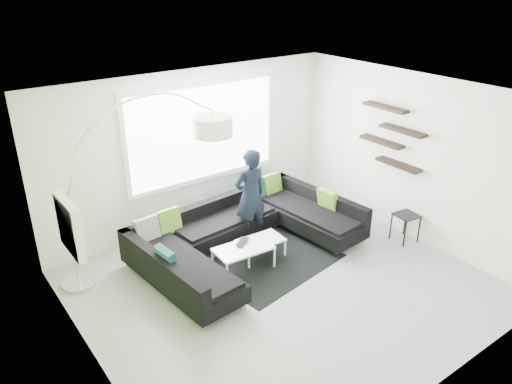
# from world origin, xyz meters

# --- Properties ---
(ground) EXTENTS (5.50, 5.50, 0.00)m
(ground) POSITION_xyz_m (0.00, 0.00, 0.00)
(ground) COLOR gray
(ground) RESTS_ON ground
(room_shell) EXTENTS (5.54, 5.04, 2.82)m
(room_shell) POSITION_xyz_m (0.04, 0.21, 1.81)
(room_shell) COLOR white
(room_shell) RESTS_ON ground
(sectional_sofa) EXTENTS (3.68, 2.47, 0.76)m
(sectional_sofa) POSITION_xyz_m (0.14, 1.02, 0.33)
(sectional_sofa) COLOR black
(sectional_sofa) RESTS_ON ground
(rug) EXTENTS (2.25, 1.78, 0.01)m
(rug) POSITION_xyz_m (0.26, 0.63, 0.01)
(rug) COLOR black
(rug) RESTS_ON ground
(coffee_table) EXTENTS (1.19, 0.74, 0.37)m
(coffee_table) POSITION_xyz_m (0.02, 0.79, 0.19)
(coffee_table) COLOR silver
(coffee_table) RESTS_ON ground
(arc_lamp) EXTENTS (2.74, 1.67, 2.72)m
(arc_lamp) POSITION_xyz_m (-2.40, 1.82, 1.36)
(arc_lamp) COLOR white
(arc_lamp) RESTS_ON ground
(side_table) EXTENTS (0.40, 0.40, 0.50)m
(side_table) POSITION_xyz_m (2.52, -0.19, 0.25)
(side_table) COLOR black
(side_table) RESTS_ON ground
(person) EXTENTS (0.62, 0.43, 1.63)m
(person) POSITION_xyz_m (0.45, 1.44, 0.81)
(person) COLOR black
(person) RESTS_ON ground
(laptop) EXTENTS (0.52, 0.52, 0.03)m
(laptop) POSITION_xyz_m (-0.09, 0.82, 0.39)
(laptop) COLOR black
(laptop) RESTS_ON coffee_table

